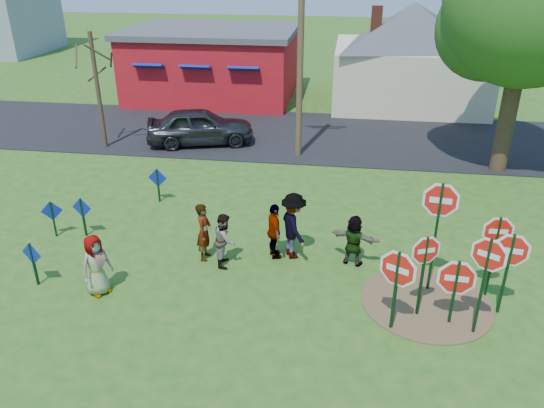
{
  "coord_description": "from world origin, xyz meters",
  "views": [
    {
      "loc": [
        2.23,
        -12.2,
        7.94
      ],
      "look_at": [
        0.26,
        1.58,
        1.19
      ],
      "focal_mm": 35.0,
      "sensor_mm": 36.0,
      "label": 1
    }
  ],
  "objects": [
    {
      "name": "person_b",
      "position": [
        -1.46,
        0.28,
        0.84
      ],
      "size": [
        0.42,
        0.62,
        1.69
      ],
      "primitive_type": "imported",
      "rotation": [
        0.0,
        0.0,
        1.55
      ],
      "color": "#2B706D",
      "rests_on": "ground"
    },
    {
      "name": "stop_sign_f",
      "position": [
        6.16,
        -1.14,
        1.59
      ],
      "size": [
        1.12,
        0.15,
        2.29
      ],
      "rotation": [
        0.0,
        0.0,
        -0.12
      ],
      "color": "black",
      "rests_on": "ground"
    },
    {
      "name": "blue_diamond_a",
      "position": [
        -5.46,
        -1.63,
        0.77
      ],
      "size": [
        0.62,
        0.2,
        1.25
      ],
      "rotation": [
        0.0,
        0.0,
        -0.28
      ],
      "color": "black",
      "rests_on": "ground"
    },
    {
      "name": "red_building",
      "position": [
        -5.5,
        17.99,
        1.97
      ],
      "size": [
        9.4,
        7.69,
        3.9
      ],
      "color": "#A61020",
      "rests_on": "ground"
    },
    {
      "name": "person_e",
      "position": [
        0.46,
        0.61,
        0.82
      ],
      "size": [
        0.73,
        1.05,
        1.65
      ],
      "primitive_type": "imported",
      "rotation": [
        0.0,
        0.0,
        1.95
      ],
      "color": "#4D2E54",
      "rests_on": "ground"
    },
    {
      "name": "stop_sign_e",
      "position": [
        4.93,
        -1.72,
        1.16
      ],
      "size": [
        1.19,
        0.11,
        1.84
      ],
      "rotation": [
        0.0,
        0.0,
        -0.08
      ],
      "color": "black",
      "rests_on": "ground"
    },
    {
      "name": "person_a",
      "position": [
        -3.69,
        -1.74,
        0.82
      ],
      "size": [
        0.87,
        0.96,
        1.64
      ],
      "primitive_type": "imported",
      "rotation": [
        0.0,
        0.0,
        1.02
      ],
      "color": "#40558E",
      "rests_on": "ground"
    },
    {
      "name": "blue_diamond_c",
      "position": [
        -5.41,
        1.03,
        0.78
      ],
      "size": [
        0.64,
        0.11,
        1.27
      ],
      "rotation": [
        0.0,
        0.0,
        -0.15
      ],
      "color": "black",
      "rests_on": "ground"
    },
    {
      "name": "stop_sign_b",
      "position": [
        4.6,
        -0.39,
        2.27
      ],
      "size": [
        1.17,
        0.19,
        3.13
      ],
      "rotation": [
        0.0,
        0.0,
        -0.14
      ],
      "color": "black",
      "rests_on": "ground"
    },
    {
      "name": "person_c",
      "position": [
        -0.82,
        0.07,
        0.77
      ],
      "size": [
        0.66,
        0.8,
        1.53
      ],
      "primitive_type": "imported",
      "rotation": [
        0.0,
        0.0,
        1.68
      ],
      "color": "#9B533E",
      "rests_on": "ground"
    },
    {
      "name": "blue_diamond_d",
      "position": [
        -3.98,
        3.67,
        0.75
      ],
      "size": [
        0.67,
        0.07,
        1.22
      ],
      "rotation": [
        0.0,
        0.0,
        -0.05
      ],
      "color": "black",
      "rests_on": "ground"
    },
    {
      "name": "bare_tree_west",
      "position": [
        -8.16,
        8.68,
        3.19
      ],
      "size": [
        1.8,
        1.8,
        4.92
      ],
      "color": "#382819",
      "rests_on": "ground"
    },
    {
      "name": "stop_sign_g",
      "position": [
        4.21,
        -1.53,
        1.58
      ],
      "size": [
        0.9,
        0.36,
        2.27
      ],
      "rotation": [
        0.0,
        0.0,
        0.37
      ],
      "color": "black",
      "rests_on": "ground"
    },
    {
      "name": "stop_sign_a",
      "position": [
        3.57,
        -2.12,
        1.47
      ],
      "size": [
        1.05,
        0.58,
        2.2
      ],
      "rotation": [
        0.0,
        0.0,
        -0.5
      ],
      "color": "black",
      "rests_on": "ground"
    },
    {
      "name": "person_f",
      "position": [
        2.67,
        0.57,
        0.74
      ],
      "size": [
        1.43,
        0.81,
        1.47
      ],
      "primitive_type": "imported",
      "rotation": [
        0.0,
        0.0,
        2.85
      ],
      "color": "#205A2D",
      "rests_on": "ground"
    },
    {
      "name": "road",
      "position": [
        0.0,
        11.5,
        0.02
      ],
      "size": [
        120.0,
        7.5,
        0.04
      ],
      "primitive_type": "cube",
      "color": "black",
      "rests_on": "ground"
    },
    {
      "name": "stop_sign_d",
      "position": [
        6.01,
        -0.48,
        1.68
      ],
      "size": [
        1.0,
        0.07,
        2.36
      ],
      "rotation": [
        0.0,
        0.0,
        0.02
      ],
      "color": "black",
      "rests_on": "ground"
    },
    {
      "name": "cream_house",
      "position": [
        5.5,
        18.0,
        2.92
      ],
      "size": [
        9.4,
        9.4,
        6.5
      ],
      "color": "beige",
      "rests_on": "ground"
    },
    {
      "name": "leafy_tree",
      "position": [
        8.45,
        8.34,
        5.94
      ],
      "size": [
        6.49,
        5.92,
        9.22
      ],
      "color": "#382819",
      "rests_on": "ground"
    },
    {
      "name": "blue_diamond_b",
      "position": [
        -6.29,
        0.86,
        0.72
      ],
      "size": [
        0.6,
        0.24,
        1.18
      ],
      "rotation": [
        0.0,
        0.0,
        0.37
      ],
      "color": "black",
      "rests_on": "ground"
    },
    {
      "name": "stop_sign_c",
      "position": [
        5.43,
        -2.02,
        1.82
      ],
      "size": [
        0.91,
        0.57,
        2.6
      ],
      "rotation": [
        0.0,
        0.0,
        -0.55
      ],
      "color": "black",
      "rests_on": "ground"
    },
    {
      "name": "dirt_patch",
      "position": [
        4.5,
        -1.0,
        0.01
      ],
      "size": [
        3.2,
        3.2,
        0.03
      ],
      "primitive_type": "cylinder",
      "color": "brown",
      "rests_on": "ground"
    },
    {
      "name": "suv",
      "position": [
        -4.11,
        9.67,
        0.83
      ],
      "size": [
        4.99,
        3.06,
        1.59
      ],
      "primitive_type": "imported",
      "rotation": [
        0.0,
        0.0,
        1.84
      ],
      "color": "#2F3035",
      "rests_on": "road"
    },
    {
      "name": "ground",
      "position": [
        0.0,
        0.0,
        0.0
      ],
      "size": [
        120.0,
        120.0,
        0.0
      ],
      "primitive_type": "plane",
      "color": "#235A19",
      "rests_on": "ground"
    },
    {
      "name": "utility_pole",
      "position": [
        0.34,
        8.85,
        4.27
      ],
      "size": [
        1.98,
        0.25,
        8.11
      ],
      "rotation": [
        0.0,
        0.0,
        0.06
      ],
      "color": "#4C3823",
      "rests_on": "ground"
    },
    {
      "name": "person_d",
      "position": [
        0.98,
        0.73,
        0.97
      ],
      "size": [
        1.21,
        1.44,
        1.94
      ],
      "primitive_type": "imported",
      "rotation": [
        0.0,
        0.0,
        2.05
      ],
      "color": "#303035",
      "rests_on": "ground"
    }
  ]
}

